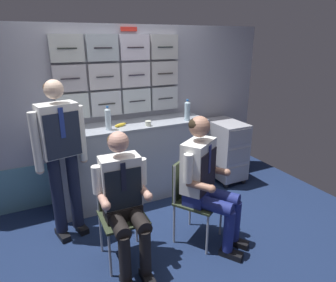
# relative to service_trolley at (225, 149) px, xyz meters

# --- Properties ---
(ground) EXTENTS (4.80, 4.80, 0.04)m
(ground) POSITION_rel_service_trolley_xyz_m (-1.42, -0.99, -0.49)
(ground) COLOR #18274A
(galley_bulkhead) EXTENTS (4.20, 0.14, 2.15)m
(galley_bulkhead) POSITION_rel_service_trolley_xyz_m (-1.42, 0.38, 0.63)
(galley_bulkhead) COLOR #9698A6
(galley_bulkhead) RESTS_ON ground
(galley_counter) EXTENTS (1.99, 0.53, 0.99)m
(galley_counter) POSITION_rel_service_trolley_xyz_m (-1.41, 0.10, 0.03)
(galley_counter) COLOR #A3AAB7
(galley_counter) RESTS_ON ground
(service_trolley) EXTENTS (0.40, 0.65, 0.87)m
(service_trolley) POSITION_rel_service_trolley_xyz_m (0.00, 0.00, 0.00)
(service_trolley) COLOR black
(service_trolley) RESTS_ON ground
(folding_chair_left) EXTENTS (0.41, 0.42, 0.85)m
(folding_chair_left) POSITION_rel_service_trolley_xyz_m (-1.87, -0.90, 0.06)
(folding_chair_left) COLOR #A8AAAF
(folding_chair_left) RESTS_ON ground
(crew_member_left) EXTENTS (0.49, 0.60, 1.25)m
(crew_member_left) POSITION_rel_service_trolley_xyz_m (-1.88, -1.06, 0.22)
(crew_member_left) COLOR black
(crew_member_left) RESTS_ON ground
(folding_chair_right) EXTENTS (0.55, 0.55, 0.85)m
(folding_chair_right) POSITION_rel_service_trolley_xyz_m (-1.16, -0.97, 0.06)
(folding_chair_right) COLOR #A8AAAF
(folding_chair_right) RESTS_ON ground
(crew_member_right) EXTENTS (0.63, 0.71, 1.31)m
(crew_member_right) POSITION_rel_service_trolley_xyz_m (-1.07, -1.10, 0.26)
(crew_member_right) COLOR black
(crew_member_right) RESTS_ON ground
(crew_member_standing) EXTENTS (0.51, 0.32, 1.63)m
(crew_member_standing) POSITION_rel_service_trolley_xyz_m (-2.27, -0.35, 0.49)
(crew_member_standing) COLOR black
(crew_member_standing) RESTS_ON ground
(water_bottle_tall) EXTENTS (0.07, 0.07, 0.27)m
(water_bottle_tall) POSITION_rel_service_trolley_xyz_m (-1.70, -0.02, 0.65)
(water_bottle_tall) COLOR silver
(water_bottle_tall) RESTS_ON galley_counter
(sparkling_bottle_green) EXTENTS (0.07, 0.07, 0.27)m
(sparkling_bottle_green) POSITION_rel_service_trolley_xyz_m (-0.68, -0.06, 0.65)
(sparkling_bottle_green) COLOR silver
(sparkling_bottle_green) RESTS_ON galley_counter
(paper_cup_blue) EXTENTS (0.07, 0.07, 0.09)m
(paper_cup_blue) POSITION_rel_service_trolley_xyz_m (-2.22, -0.01, 0.57)
(paper_cup_blue) COLOR white
(paper_cup_blue) RESTS_ON galley_counter
(paper_cup_tan) EXTENTS (0.06, 0.06, 0.08)m
(paper_cup_tan) POSITION_rel_service_trolley_xyz_m (-2.05, 0.14, 0.56)
(paper_cup_tan) COLOR navy
(paper_cup_tan) RESTS_ON galley_counter
(espresso_cup_small) EXTENTS (0.07, 0.07, 0.06)m
(espresso_cup_small) POSITION_rel_service_trolley_xyz_m (-1.23, -0.08, 0.56)
(espresso_cup_small) COLOR silver
(espresso_cup_small) RESTS_ON galley_counter
(snack_banana) EXTENTS (0.17, 0.10, 0.04)m
(snack_banana) POSITION_rel_service_trolley_xyz_m (-1.54, 0.04, 0.54)
(snack_banana) COLOR yellow
(snack_banana) RESTS_ON galley_counter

